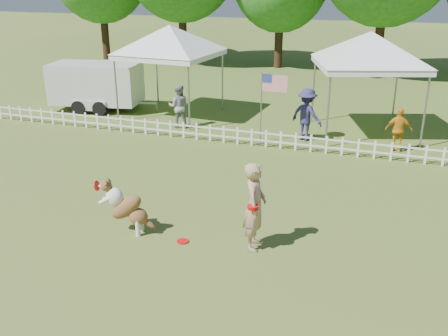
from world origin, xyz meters
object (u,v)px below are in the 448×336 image
Objects in this scene: handler at (255,206)px; cargo_trailer at (96,86)px; frisbee_on_turf at (183,241)px; spectator_c at (399,130)px; canopy_tent_left at (171,73)px; canopy_tent_right at (366,85)px; spectator_b at (307,115)px; dog at (127,207)px; flag_pole at (261,108)px; spectator_a at (179,106)px.

handler is 13.17m from cargo_trailer.
cargo_trailer is (-8.03, 9.38, 1.00)m from frisbee_on_turf.
frisbee_on_turf is 8.90m from spectator_c.
canopy_tent_right is (7.57, -0.07, 0.01)m from canopy_tent_left.
canopy_tent_right is 2.45m from spectator_b.
canopy_tent_right is at bearing 58.29° from dog.
cargo_trailer is (-6.72, 9.38, 0.39)m from dog.
handler is 0.53× the size of canopy_tent_right.
spectator_b is (1.19, 8.03, 0.90)m from frisbee_on_turf.
spectator_c is (3.05, -0.23, -0.19)m from spectator_b.
cargo_trailer reaches higher than dog.
handler is 7.16m from flag_pole.
dog is 8.41m from spectator_b.
frisbee_on_turf is 0.06× the size of cargo_trailer.
canopy_tent_right reaches higher than canopy_tent_left.
spectator_c is at bearing -7.25° from canopy_tent_left.
canopy_tent_right is 0.77× the size of cargo_trailer.
canopy_tent_left is 6.03m from spectator_b.
spectator_c is at bearing -160.04° from spectator_b.
cargo_trailer is at bearing 167.58° from flag_pole.
frisbee_on_turf is at bearing -7.42° from dog.
spectator_a is (-2.31, 8.04, 0.19)m from dog.
handler reaches higher than spectator_c.
spectator_a is at bearing -27.06° from cargo_trailer.
flag_pole is (-3.22, -2.21, -0.56)m from canopy_tent_right.
dog is 9.57m from spectator_c.
spectator_c is (12.27, -1.59, -0.29)m from cargo_trailer.
frisbee_on_turf is 0.14× the size of spectator_b.
frisbee_on_turf is 8.17m from spectator_b.
dog is at bearing -67.21° from canopy_tent_left.
canopy_tent_left is at bearing -73.30° from spectator_a.
canopy_tent_left is 4.95m from flag_pole.
flag_pole is 1.33× the size of spectator_b.
cargo_trailer is 3.17× the size of spectator_c.
handler is 7.98m from spectator_c.
frisbee_on_turf is 0.11× the size of flag_pole.
canopy_tent_left is 7.57m from canopy_tent_right.
canopy_tent_right reaches higher than dog.
handler is 9.29m from spectator_a.
spectator_c is at bearing -70.86° from canopy_tent_right.
spectator_b is at bearing -10.67° from canopy_tent_left.
canopy_tent_left reaches higher than frisbee_on_turf.
canopy_tent_right reaches higher than spectator_b.
spectator_b reaches higher than frisbee_on_turf.
canopy_tent_right reaches higher than flag_pole.
cargo_trailer is at bearing 130.54° from frisbee_on_turf.
cargo_trailer is at bearing 15.97° from spectator_b.
frisbee_on_turf is at bearing -60.49° from canopy_tent_left.
dog is 0.85× the size of spectator_c.
cargo_trailer reaches higher than spectator_c.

